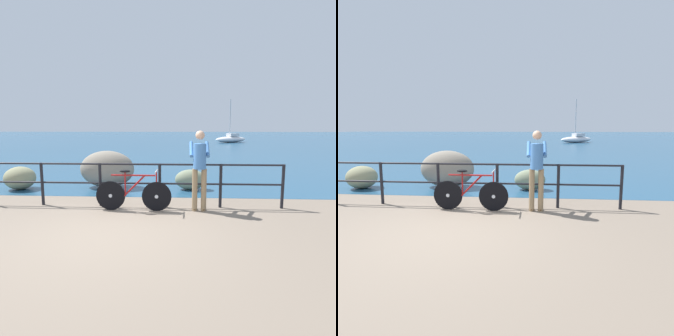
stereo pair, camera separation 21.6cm
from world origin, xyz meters
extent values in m
cube|color=#756656|center=(0.00, 20.00, -0.05)|extent=(120.00, 120.00, 0.10)
cube|color=navy|center=(0.00, 47.51, 0.00)|extent=(120.00, 90.00, 0.01)
cylinder|color=black|center=(-2.11, 1.66, 0.51)|extent=(0.07, 0.07, 1.02)
cylinder|color=black|center=(-0.70, 1.66, 0.51)|extent=(0.07, 0.07, 1.02)
cylinder|color=black|center=(0.70, 1.66, 0.51)|extent=(0.07, 0.07, 1.02)
cylinder|color=black|center=(2.11, 1.66, 0.51)|extent=(0.07, 0.07, 1.02)
cylinder|color=black|center=(3.52, 1.66, 0.51)|extent=(0.07, 0.07, 1.02)
cylinder|color=black|center=(0.00, 1.66, 1.00)|extent=(7.04, 0.04, 0.04)
cylinder|color=black|center=(0.00, 1.66, 0.55)|extent=(7.04, 0.04, 0.04)
cylinder|color=black|center=(-0.38, 1.32, 0.33)|extent=(0.66, 0.05, 0.66)
cylinder|color=#B7BCC6|center=(-0.38, 1.32, 0.33)|extent=(0.08, 0.06, 0.08)
cylinder|color=black|center=(0.66, 1.29, 0.33)|extent=(0.66, 0.05, 0.66)
cylinder|color=#B7BCC6|center=(0.66, 1.29, 0.33)|extent=(0.08, 0.06, 0.08)
cylinder|color=maroon|center=(0.14, 1.31, 0.80)|extent=(0.99, 0.06, 0.04)
cylinder|color=maroon|center=(0.17, 1.31, 0.57)|extent=(0.50, 0.05, 0.50)
cylinder|color=maroon|center=(-0.04, 1.31, 0.59)|extent=(0.03, 0.03, 0.53)
ellipsoid|color=black|center=(-0.04, 1.31, 0.89)|extent=(0.24, 0.11, 0.06)
cylinder|color=maroon|center=(0.66, 1.29, 0.62)|extent=(0.03, 0.03, 0.57)
cylinder|color=#B7BCC6|center=(0.66, 1.29, 0.90)|extent=(0.04, 0.48, 0.03)
cylinder|color=#8C7251|center=(1.51, 1.36, 0.47)|extent=(0.12, 0.12, 0.95)
ellipsoid|color=#513319|center=(1.51, 1.42, 0.04)|extent=(0.10, 0.26, 0.08)
cylinder|color=#8C7251|center=(1.71, 1.36, 0.47)|extent=(0.12, 0.12, 0.95)
ellipsoid|color=#513319|center=(1.71, 1.42, 0.04)|extent=(0.10, 0.26, 0.08)
cylinder|color=#3F72B2|center=(1.61, 1.36, 1.23)|extent=(0.28, 0.28, 0.55)
sphere|color=tan|center=(1.61, 1.36, 1.68)|extent=(0.20, 0.20, 0.20)
cylinder|color=#3F72B2|center=(1.43, 1.60, 1.36)|extent=(0.08, 0.52, 0.34)
cylinder|color=#3F72B2|center=(1.79, 1.59, 1.36)|extent=(0.08, 0.52, 0.34)
ellipsoid|color=gray|center=(-1.09, 3.73, 0.56)|extent=(1.66, 1.02, 1.13)
ellipsoid|color=gray|center=(-3.63, 3.31, 0.34)|extent=(0.90, 0.88, 0.68)
ellipsoid|color=gray|center=(1.46, 3.52, 0.30)|extent=(0.92, 0.57, 0.60)
ellipsoid|color=white|center=(6.71, 28.83, 0.36)|extent=(4.38, 3.52, 0.70)
cube|color=silver|center=(6.96, 29.00, 0.89)|extent=(1.53, 1.39, 0.36)
cylinder|color=#B2B2B7|center=(6.54, 28.72, 2.81)|extent=(0.10, 0.10, 4.20)
camera|label=1|loc=(1.25, -4.88, 1.87)|focal=30.68mm
camera|label=2|loc=(1.47, -4.87, 1.87)|focal=30.68mm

